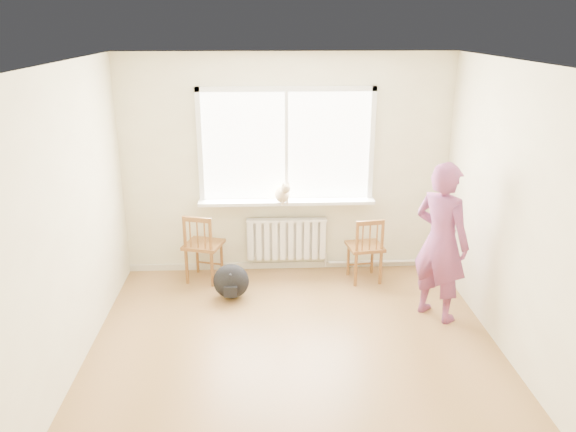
{
  "coord_description": "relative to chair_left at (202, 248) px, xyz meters",
  "views": [
    {
      "loc": [
        -0.29,
        -4.4,
        3.03
      ],
      "look_at": [
        -0.03,
        1.2,
        1.07
      ],
      "focal_mm": 35.0,
      "sensor_mm": 36.0,
      "label": 1
    }
  ],
  "objects": [
    {
      "name": "person",
      "position": [
        2.58,
        -0.98,
        0.42
      ],
      "size": [
        0.71,
        0.74,
        1.71
      ],
      "primitive_type": "imported",
      "rotation": [
        0.0,
        0.0,
        2.27
      ],
      "color": "#B43C40",
      "rests_on": "floor"
    },
    {
      "name": "back_wall",
      "position": [
        1.03,
        0.35,
        0.91
      ],
      "size": [
        4.0,
        0.01,
        2.7
      ],
      "primitive_type": "cube",
      "color": "beige",
      "rests_on": "ground"
    },
    {
      "name": "heating_pipe",
      "position": [
        2.28,
        0.29,
        -0.36
      ],
      "size": [
        1.4,
        0.04,
        0.04
      ],
      "primitive_type": "cylinder",
      "rotation": [
        0.0,
        1.57,
        0.0
      ],
      "color": "silver",
      "rests_on": "back_wall"
    },
    {
      "name": "ceiling",
      "position": [
        1.03,
        -1.9,
        2.26
      ],
      "size": [
        4.5,
        4.5,
        0.0
      ],
      "primitive_type": "plane",
      "rotation": [
        3.14,
        0.0,
        0.0
      ],
      "color": "white",
      "rests_on": "back_wall"
    },
    {
      "name": "windowsill",
      "position": [
        1.03,
        0.24,
        0.49
      ],
      "size": [
        2.15,
        0.22,
        0.04
      ],
      "primitive_type": "cube",
      "color": "white",
      "rests_on": "back_wall"
    },
    {
      "name": "baseboard",
      "position": [
        1.03,
        0.33,
        -0.4
      ],
      "size": [
        4.0,
        0.03,
        0.08
      ],
      "primitive_type": "cube",
      "color": "beige",
      "rests_on": "ground"
    },
    {
      "name": "backpack",
      "position": [
        0.36,
        -0.46,
        -0.23
      ],
      "size": [
        0.5,
        0.45,
        0.41
      ],
      "primitive_type": "ellipsoid",
      "rotation": [
        0.0,
        0.0,
        -0.43
      ],
      "color": "black",
      "rests_on": "floor"
    },
    {
      "name": "floor",
      "position": [
        1.03,
        -1.9,
        -0.44
      ],
      "size": [
        4.5,
        4.5,
        0.0
      ],
      "primitive_type": "plane",
      "color": "olive",
      "rests_on": "ground"
    },
    {
      "name": "chair_left",
      "position": [
        0.0,
        0.0,
        0.0
      ],
      "size": [
        0.53,
        0.51,
        0.87
      ],
      "rotation": [
        0.0,
        0.0,
        2.85
      ],
      "color": "brown",
      "rests_on": "floor"
    },
    {
      "name": "chair_right",
      "position": [
        1.98,
        -0.1,
        -0.02
      ],
      "size": [
        0.46,
        0.44,
        0.83
      ],
      "rotation": [
        0.0,
        0.0,
        3.28
      ],
      "color": "brown",
      "rests_on": "floor"
    },
    {
      "name": "window",
      "position": [
        1.03,
        0.32,
        1.22
      ],
      "size": [
        2.12,
        0.05,
        1.42
      ],
      "color": "white",
      "rests_on": "back_wall"
    },
    {
      "name": "radiator",
      "position": [
        1.03,
        0.25,
        0.0
      ],
      "size": [
        1.0,
        0.12,
        0.55
      ],
      "color": "white",
      "rests_on": "back_wall"
    },
    {
      "name": "cat",
      "position": [
        0.98,
        0.15,
        0.63
      ],
      "size": [
        0.26,
        0.42,
        0.29
      ],
      "rotation": [
        0.0,
        0.0,
        0.28
      ],
      "color": "#CDB98C",
      "rests_on": "windowsill"
    }
  ]
}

